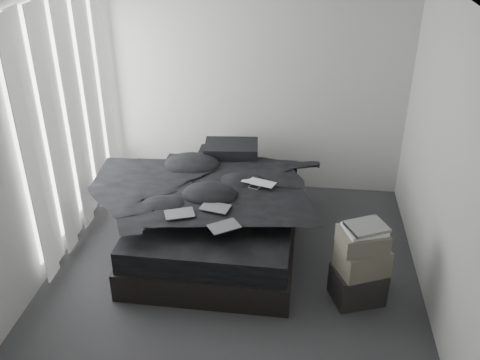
# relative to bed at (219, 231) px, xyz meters

# --- Properties ---
(floor) EXTENTS (3.60, 4.20, 0.01)m
(floor) POSITION_rel_bed_xyz_m (0.22, -0.75, -0.15)
(floor) COLOR #313134
(floor) RESTS_ON ground
(ceiling) EXTENTS (3.60, 4.20, 0.01)m
(ceiling) POSITION_rel_bed_xyz_m (0.22, -0.75, 2.45)
(ceiling) COLOR white
(ceiling) RESTS_ON ground
(wall_back) EXTENTS (3.60, 0.01, 2.60)m
(wall_back) POSITION_rel_bed_xyz_m (0.22, 1.35, 1.15)
(wall_back) COLOR beige
(wall_back) RESTS_ON ground
(wall_left) EXTENTS (0.01, 4.20, 2.60)m
(wall_left) POSITION_rel_bed_xyz_m (-1.58, -0.75, 1.15)
(wall_left) COLOR beige
(wall_left) RESTS_ON ground
(wall_right) EXTENTS (0.01, 4.20, 2.60)m
(wall_right) POSITION_rel_bed_xyz_m (2.02, -0.75, 1.15)
(wall_right) COLOR beige
(wall_right) RESTS_ON ground
(window_left) EXTENTS (0.02, 2.00, 2.30)m
(window_left) POSITION_rel_bed_xyz_m (-1.56, 0.15, 1.20)
(window_left) COLOR white
(window_left) RESTS_ON wall_left
(curtain_left) EXTENTS (0.06, 2.12, 2.48)m
(curtain_left) POSITION_rel_bed_xyz_m (-1.51, 0.15, 1.13)
(curtain_left) COLOR white
(curtain_left) RESTS_ON wall_left
(bed) EXTENTS (1.65, 2.16, 0.29)m
(bed) POSITION_rel_bed_xyz_m (0.00, 0.00, 0.00)
(bed) COLOR black
(bed) RESTS_ON floor
(mattress) EXTENTS (1.59, 2.10, 0.23)m
(mattress) POSITION_rel_bed_xyz_m (0.00, 0.00, 0.26)
(mattress) COLOR black
(mattress) RESTS_ON bed
(duvet) EXTENTS (1.60, 1.85, 0.25)m
(duvet) POSITION_rel_bed_xyz_m (-0.00, -0.05, 0.50)
(duvet) COLOR black
(duvet) RESTS_ON mattress
(pillow_lower) EXTENTS (0.65, 0.45, 0.15)m
(pillow_lower) POSITION_rel_bed_xyz_m (-0.04, 0.83, 0.45)
(pillow_lower) COLOR black
(pillow_lower) RESTS_ON mattress
(pillow_upper) EXTENTS (0.64, 0.47, 0.13)m
(pillow_upper) POSITION_rel_bed_xyz_m (0.03, 0.81, 0.59)
(pillow_upper) COLOR black
(pillow_upper) RESTS_ON pillow_lower
(laptop) EXTENTS (0.39, 0.32, 0.03)m
(laptop) POSITION_rel_bed_xyz_m (0.39, 0.05, 0.64)
(laptop) COLOR silver
(laptop) RESTS_ON duvet
(comic_a) EXTENTS (0.31, 0.26, 0.01)m
(comic_a) POSITION_rel_bed_xyz_m (-0.27, -0.57, 0.63)
(comic_a) COLOR black
(comic_a) RESTS_ON duvet
(comic_b) EXTENTS (0.30, 0.23, 0.01)m
(comic_b) POSITION_rel_bed_xyz_m (0.05, -0.42, 0.63)
(comic_b) COLOR black
(comic_b) RESTS_ON duvet
(comic_c) EXTENTS (0.32, 0.30, 0.01)m
(comic_c) POSITION_rel_bed_xyz_m (0.18, -0.73, 0.64)
(comic_c) COLOR black
(comic_c) RESTS_ON duvet
(side_stand) EXTENTS (0.34, 0.34, 0.63)m
(side_stand) POSITION_rel_bed_xyz_m (-0.83, 0.16, 0.17)
(side_stand) COLOR black
(side_stand) RESTS_ON floor
(papers) EXTENTS (0.27, 0.22, 0.01)m
(papers) POSITION_rel_bed_xyz_m (-0.82, 0.15, 0.49)
(papers) COLOR white
(papers) RESTS_ON side_stand
(floor_books) EXTENTS (0.16, 0.21, 0.15)m
(floor_books) POSITION_rel_bed_xyz_m (-0.73, -0.14, -0.07)
(floor_books) COLOR black
(floor_books) RESTS_ON floor
(box_lower) EXTENTS (0.53, 0.47, 0.33)m
(box_lower) POSITION_rel_bed_xyz_m (1.40, -0.74, 0.02)
(box_lower) COLOR black
(box_lower) RESTS_ON floor
(box_mid) EXTENTS (0.51, 0.46, 0.25)m
(box_mid) POSITION_rel_bed_xyz_m (1.41, -0.74, 0.31)
(box_mid) COLOR #5E5B4A
(box_mid) RESTS_ON box_lower
(box_upper) EXTENTS (0.47, 0.42, 0.17)m
(box_upper) POSITION_rel_bed_xyz_m (1.39, -0.74, 0.52)
(box_upper) COLOR #5E5B4A
(box_upper) RESTS_ON box_mid
(art_book_white) EXTENTS (0.41, 0.37, 0.03)m
(art_book_white) POSITION_rel_bed_xyz_m (1.40, -0.74, 0.62)
(art_book_white) COLOR silver
(art_book_white) RESTS_ON box_upper
(art_book_snake) EXTENTS (0.41, 0.37, 0.03)m
(art_book_snake) POSITION_rel_bed_xyz_m (1.41, -0.74, 0.65)
(art_book_snake) COLOR silver
(art_book_snake) RESTS_ON art_book_white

